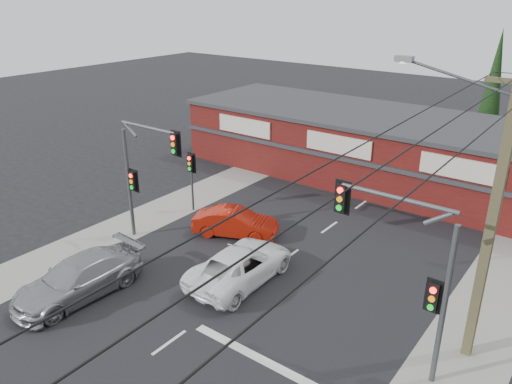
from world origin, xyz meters
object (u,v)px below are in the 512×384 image
Objects in this scene: shop_building at (382,147)px; white_suv at (241,265)px; utility_pole at (490,208)px; red_sedan at (235,223)px; silver_suv at (78,278)px.

white_suv is at bearing -88.30° from shop_building.
shop_building is 17.15m from utility_pole.
shop_building is at bearing -89.33° from white_suv.
red_sedan is 12.81m from utility_pole.
white_suv is 4.20m from red_sedan.
utility_pole reaches higher than silver_suv.
red_sedan is 12.23m from shop_building.
utility_pole reaches higher than shop_building.
shop_building is (4.04, 19.84, 1.35)m from silver_suv.
white_suv is at bearing -161.67° from red_sedan.
silver_suv is 1.29× the size of red_sedan.
utility_pole is (11.73, -2.08, 4.70)m from red_sedan.
silver_suv is at bearing -156.45° from utility_pole.
white_suv is at bearing 49.69° from silver_suv.
silver_suv is 8.10m from red_sedan.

